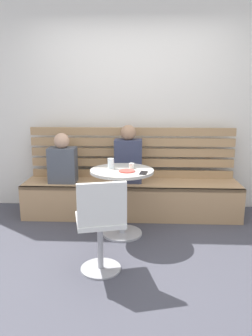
{
  "coord_description": "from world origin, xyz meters",
  "views": [
    {
      "loc": [
        0.11,
        -2.75,
        1.54
      ],
      "look_at": [
        -0.04,
        0.66,
        0.75
      ],
      "focal_mm": 34.81,
      "sensor_mm": 36.0,
      "label": 1
    }
  ],
  "objects_px": {
    "plate_small": "(127,171)",
    "phone_on_table": "(143,173)",
    "cup_espresso_small": "(132,166)",
    "person_adult": "(128,157)",
    "white_chair": "(101,223)",
    "cup_water_clear": "(111,163)",
    "person_child_left": "(63,161)",
    "booth_bench": "(131,199)",
    "cafe_table": "(122,190)"
  },
  "relations": [
    {
      "from": "plate_small",
      "to": "person_adult",
      "type": "bearing_deg",
      "value": 90.96
    },
    {
      "from": "booth_bench",
      "to": "person_adult",
      "type": "xyz_separation_m",
      "value": [
        -0.04,
        0.03,
        0.54
      ]
    },
    {
      "from": "booth_bench",
      "to": "cup_water_clear",
      "type": "distance_m",
      "value": 0.8
    },
    {
      "from": "person_child_left",
      "to": "plate_small",
      "type": "distance_m",
      "value": 1.04
    },
    {
      "from": "person_adult",
      "to": "person_child_left",
      "type": "bearing_deg",
      "value": -175.97
    },
    {
      "from": "white_chair",
      "to": "cup_water_clear",
      "type": "xyz_separation_m",
      "value": [
        0.01,
        0.87,
        0.33
      ]
    },
    {
      "from": "cup_water_clear",
      "to": "phone_on_table",
      "type": "xyz_separation_m",
      "value": [
        0.35,
        -0.2,
        -0.05
      ]
    },
    {
      "from": "cup_water_clear",
      "to": "phone_on_table",
      "type": "bearing_deg",
      "value": -29.85
    },
    {
      "from": "cup_espresso_small",
      "to": "cup_water_clear",
      "type": "relative_size",
      "value": 0.51
    },
    {
      "from": "cup_water_clear",
      "to": "white_chair",
      "type": "bearing_deg",
      "value": -90.59
    },
    {
      "from": "white_chair",
      "to": "person_child_left",
      "type": "height_order",
      "value": "person_child_left"
    },
    {
      "from": "phone_on_table",
      "to": "booth_bench",
      "type": "bearing_deg",
      "value": -69.83
    },
    {
      "from": "person_adult",
      "to": "booth_bench",
      "type": "bearing_deg",
      "value": -41.32
    },
    {
      "from": "cafe_table",
      "to": "plate_small",
      "type": "height_order",
      "value": "plate_small"
    },
    {
      "from": "cup_water_clear",
      "to": "plate_small",
      "type": "relative_size",
      "value": 0.65
    },
    {
      "from": "phone_on_table",
      "to": "cup_water_clear",
      "type": "bearing_deg",
      "value": -21.06
    },
    {
      "from": "person_child_left",
      "to": "phone_on_table",
      "type": "height_order",
      "value": "person_child_left"
    },
    {
      "from": "person_adult",
      "to": "cup_water_clear",
      "type": "xyz_separation_m",
      "value": [
        -0.17,
        -0.55,
        0.03
      ]
    },
    {
      "from": "cup_espresso_small",
      "to": "person_adult",
      "type": "bearing_deg",
      "value": 96.12
    },
    {
      "from": "booth_bench",
      "to": "white_chair",
      "type": "relative_size",
      "value": 3.18
    },
    {
      "from": "white_chair",
      "to": "phone_on_table",
      "type": "bearing_deg",
      "value": 61.53
    },
    {
      "from": "booth_bench",
      "to": "person_child_left",
      "type": "height_order",
      "value": "person_child_left"
    },
    {
      "from": "booth_bench",
      "to": "cup_water_clear",
      "type": "xyz_separation_m",
      "value": [
        -0.21,
        -0.52,
        0.57
      ]
    },
    {
      "from": "cup_espresso_small",
      "to": "plate_small",
      "type": "xyz_separation_m",
      "value": [
        -0.05,
        -0.16,
        -0.02
      ]
    },
    {
      "from": "cafe_table",
      "to": "phone_on_table",
      "type": "bearing_deg",
      "value": -32.7
    },
    {
      "from": "cup_water_clear",
      "to": "plate_small",
      "type": "bearing_deg",
      "value": -37.04
    },
    {
      "from": "white_chair",
      "to": "plate_small",
      "type": "xyz_separation_m",
      "value": [
        0.19,
        0.73,
        0.28
      ]
    },
    {
      "from": "white_chair",
      "to": "phone_on_table",
      "type": "height_order",
      "value": "white_chair"
    },
    {
      "from": "white_chair",
      "to": "person_adult",
      "type": "distance_m",
      "value": 1.46
    },
    {
      "from": "person_adult",
      "to": "cup_water_clear",
      "type": "relative_size",
      "value": 6.53
    },
    {
      "from": "person_child_left",
      "to": "cup_water_clear",
      "type": "relative_size",
      "value": 5.63
    },
    {
      "from": "cup_espresso_small",
      "to": "plate_small",
      "type": "height_order",
      "value": "cup_espresso_small"
    },
    {
      "from": "booth_bench",
      "to": "plate_small",
      "type": "bearing_deg",
      "value": -92.4
    },
    {
      "from": "white_chair",
      "to": "cup_espresso_small",
      "type": "relative_size",
      "value": 15.18
    },
    {
      "from": "booth_bench",
      "to": "plate_small",
      "type": "relative_size",
      "value": 15.88
    },
    {
      "from": "person_adult",
      "to": "plate_small",
      "type": "height_order",
      "value": "person_adult"
    },
    {
      "from": "cafe_table",
      "to": "booth_bench",
      "type": "bearing_deg",
      "value": 81.84
    },
    {
      "from": "person_child_left",
      "to": "cup_water_clear",
      "type": "bearing_deg",
      "value": -37.41
    },
    {
      "from": "person_child_left",
      "to": "cup_water_clear",
      "type": "height_order",
      "value": "person_child_left"
    },
    {
      "from": "person_adult",
      "to": "plate_small",
      "type": "distance_m",
      "value": 0.69
    },
    {
      "from": "booth_bench",
      "to": "cup_espresso_small",
      "type": "bearing_deg",
      "value": -87.91
    },
    {
      "from": "white_chair",
      "to": "person_child_left",
      "type": "distance_m",
      "value": 1.53
    },
    {
      "from": "booth_bench",
      "to": "plate_small",
      "type": "distance_m",
      "value": 0.84
    },
    {
      "from": "cafe_table",
      "to": "white_chair",
      "type": "bearing_deg",
      "value": -99.3
    },
    {
      "from": "cup_espresso_small",
      "to": "person_child_left",
      "type": "bearing_deg",
      "value": 151.47
    },
    {
      "from": "person_adult",
      "to": "cup_water_clear",
      "type": "height_order",
      "value": "person_adult"
    },
    {
      "from": "person_child_left",
      "to": "cup_espresso_small",
      "type": "height_order",
      "value": "person_child_left"
    },
    {
      "from": "plate_small",
      "to": "phone_on_table",
      "type": "height_order",
      "value": "plate_small"
    },
    {
      "from": "booth_bench",
      "to": "cafe_table",
      "type": "height_order",
      "value": "cafe_table"
    },
    {
      "from": "booth_bench",
      "to": "cafe_table",
      "type": "distance_m",
      "value": 0.65
    }
  ]
}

